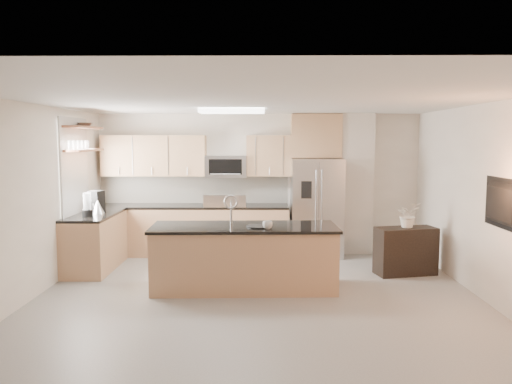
{
  "coord_description": "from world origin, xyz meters",
  "views": [
    {
      "loc": [
        0.05,
        -6.17,
        2.12
      ],
      "look_at": [
        -0.03,
        1.3,
        1.34
      ],
      "focal_mm": 35.0,
      "sensor_mm": 36.0,
      "label": 1
    }
  ],
  "objects_px": {
    "range": "(226,229)",
    "refrigerator": "(316,207)",
    "coffee_maker": "(96,202)",
    "television": "(499,204)",
    "microwave": "(226,166)",
    "flower_vase": "(408,209)",
    "kettle": "(98,206)",
    "cup": "(268,225)",
    "platter": "(258,226)",
    "island": "(244,257)",
    "bowl": "(85,124)",
    "credenza": "(406,251)",
    "blender": "(87,206)"
  },
  "relations": [
    {
      "from": "range",
      "to": "refrigerator",
      "type": "distance_m",
      "value": 1.71
    },
    {
      "from": "refrigerator",
      "to": "coffee_maker",
      "type": "distance_m",
      "value": 3.85
    },
    {
      "from": "range",
      "to": "television",
      "type": "height_order",
      "value": "television"
    },
    {
      "from": "microwave",
      "to": "flower_vase",
      "type": "bearing_deg",
      "value": -26.07
    },
    {
      "from": "kettle",
      "to": "television",
      "type": "height_order",
      "value": "television"
    },
    {
      "from": "cup",
      "to": "platter",
      "type": "height_order",
      "value": "cup"
    },
    {
      "from": "island",
      "to": "kettle",
      "type": "distance_m",
      "value": 2.73
    },
    {
      "from": "range",
      "to": "flower_vase",
      "type": "distance_m",
      "value": 3.29
    },
    {
      "from": "island",
      "to": "cup",
      "type": "xyz_separation_m",
      "value": [
        0.33,
        -0.25,
        0.51
      ]
    },
    {
      "from": "microwave",
      "to": "bowl",
      "type": "height_order",
      "value": "bowl"
    },
    {
      "from": "television",
      "to": "coffee_maker",
      "type": "bearing_deg",
      "value": 68.32
    },
    {
      "from": "island",
      "to": "range",
      "type": "bearing_deg",
      "value": 99.11
    },
    {
      "from": "bowl",
      "to": "range",
      "type": "bearing_deg",
      "value": 20.91
    },
    {
      "from": "credenza",
      "to": "kettle",
      "type": "bearing_deg",
      "value": 164.31
    },
    {
      "from": "blender",
      "to": "bowl",
      "type": "distance_m",
      "value": 1.41
    },
    {
      "from": "range",
      "to": "refrigerator",
      "type": "xyz_separation_m",
      "value": [
        1.66,
        -0.05,
        0.42
      ]
    },
    {
      "from": "range",
      "to": "cup",
      "type": "relative_size",
      "value": 8.28
    },
    {
      "from": "refrigerator",
      "to": "kettle",
      "type": "xyz_separation_m",
      "value": [
        -3.68,
        -0.99,
        0.15
      ]
    },
    {
      "from": "television",
      "to": "blender",
      "type": "bearing_deg",
      "value": 72.72
    },
    {
      "from": "island",
      "to": "kettle",
      "type": "height_order",
      "value": "island"
    },
    {
      "from": "coffee_maker",
      "to": "television",
      "type": "height_order",
      "value": "television"
    },
    {
      "from": "microwave",
      "to": "kettle",
      "type": "distance_m",
      "value": 2.41
    },
    {
      "from": "microwave",
      "to": "refrigerator",
      "type": "xyz_separation_m",
      "value": [
        1.66,
        -0.17,
        -0.74
      ]
    },
    {
      "from": "platter",
      "to": "kettle",
      "type": "height_order",
      "value": "kettle"
    },
    {
      "from": "refrigerator",
      "to": "kettle",
      "type": "relative_size",
      "value": 6.83
    },
    {
      "from": "blender",
      "to": "flower_vase",
      "type": "relative_size",
      "value": 0.62
    },
    {
      "from": "microwave",
      "to": "cup",
      "type": "bearing_deg",
      "value": -73.53
    },
    {
      "from": "platter",
      "to": "blender",
      "type": "distance_m",
      "value": 2.82
    },
    {
      "from": "blender",
      "to": "television",
      "type": "xyz_separation_m",
      "value": [
        5.58,
        -1.74,
        0.27
      ]
    },
    {
      "from": "cup",
      "to": "bowl",
      "type": "bearing_deg",
      "value": 153.13
    },
    {
      "from": "island",
      "to": "television",
      "type": "bearing_deg",
      "value": -19.6
    },
    {
      "from": "refrigerator",
      "to": "coffee_maker",
      "type": "bearing_deg",
      "value": -167.29
    },
    {
      "from": "blender",
      "to": "coffee_maker",
      "type": "height_order",
      "value": "blender"
    },
    {
      "from": "blender",
      "to": "bowl",
      "type": "height_order",
      "value": "bowl"
    },
    {
      "from": "credenza",
      "to": "bowl",
      "type": "bearing_deg",
      "value": 162.53
    },
    {
      "from": "refrigerator",
      "to": "cup",
      "type": "bearing_deg",
      "value": -111.6
    },
    {
      "from": "refrigerator",
      "to": "platter",
      "type": "height_order",
      "value": "refrigerator"
    },
    {
      "from": "bowl",
      "to": "refrigerator",
      "type": "bearing_deg",
      "value": 11.75
    },
    {
      "from": "coffee_maker",
      "to": "microwave",
      "type": "bearing_deg",
      "value": 25.89
    },
    {
      "from": "credenza",
      "to": "kettle",
      "type": "distance_m",
      "value": 5.01
    },
    {
      "from": "range",
      "to": "cup",
      "type": "distance_m",
      "value": 2.53
    },
    {
      "from": "credenza",
      "to": "flower_vase",
      "type": "bearing_deg",
      "value": 25.05
    },
    {
      "from": "microwave",
      "to": "platter",
      "type": "bearing_deg",
      "value": -75.49
    },
    {
      "from": "island",
      "to": "bowl",
      "type": "distance_m",
      "value": 3.52
    },
    {
      "from": "refrigerator",
      "to": "island",
      "type": "height_order",
      "value": "refrigerator"
    },
    {
      "from": "coffee_maker",
      "to": "kettle",
      "type": "bearing_deg",
      "value": -63.9
    },
    {
      "from": "credenza",
      "to": "coffee_maker",
      "type": "height_order",
      "value": "coffee_maker"
    },
    {
      "from": "flower_vase",
      "to": "range",
      "type": "bearing_deg",
      "value": 155.91
    },
    {
      "from": "kettle",
      "to": "bowl",
      "type": "bearing_deg",
      "value": 141.94
    },
    {
      "from": "microwave",
      "to": "credenza",
      "type": "distance_m",
      "value": 3.51
    }
  ]
}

